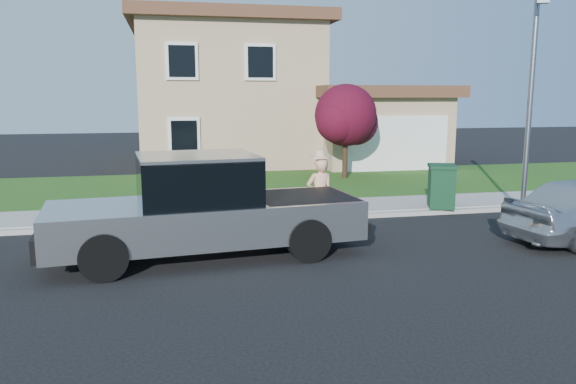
# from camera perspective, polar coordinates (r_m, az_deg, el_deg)

# --- Properties ---
(ground) EXTENTS (80.00, 80.00, 0.00)m
(ground) POSITION_cam_1_polar(r_m,az_deg,el_deg) (11.91, 2.35, -6.06)
(ground) COLOR black
(ground) RESTS_ON ground
(curb) EXTENTS (40.00, 0.20, 0.12)m
(curb) POSITION_cam_1_polar(r_m,az_deg,el_deg) (14.87, 3.30, -2.61)
(curb) COLOR gray
(curb) RESTS_ON ground
(sidewalk) EXTENTS (40.00, 2.00, 0.15)m
(sidewalk) POSITION_cam_1_polar(r_m,az_deg,el_deg) (15.90, 2.24, -1.72)
(sidewalk) COLOR gray
(sidewalk) RESTS_ON ground
(lawn) EXTENTS (40.00, 7.00, 0.10)m
(lawn) POSITION_cam_1_polar(r_m,az_deg,el_deg) (20.23, -0.92, 0.71)
(lawn) COLOR #1C3F12
(lawn) RESTS_ON ground
(house) EXTENTS (14.00, 11.30, 6.85)m
(house) POSITION_cam_1_polar(r_m,az_deg,el_deg) (27.79, -3.50, 9.63)
(house) COLOR tan
(house) RESTS_ON ground
(pickup_truck) EXTENTS (6.55, 2.78, 2.09)m
(pickup_truck) POSITION_cam_1_polar(r_m,az_deg,el_deg) (11.48, -8.45, -1.74)
(pickup_truck) COLOR black
(pickup_truck) RESTS_ON ground
(woman) EXTENTS (0.71, 0.51, 2.00)m
(woman) POSITION_cam_1_polar(r_m,az_deg,el_deg) (13.30, 3.24, -0.21)
(woman) COLOR #E9A97F
(woman) RESTS_ON ground
(ornamental_tree) EXTENTS (2.61, 2.35, 3.58)m
(ornamental_tree) POSITION_cam_1_polar(r_m,az_deg,el_deg) (21.60, 5.96, 7.47)
(ornamental_tree) COLOR black
(ornamental_tree) RESTS_ON lawn
(trash_bin) EXTENTS (0.98, 1.05, 1.20)m
(trash_bin) POSITION_cam_1_polar(r_m,az_deg,el_deg) (16.21, 15.33, 0.62)
(trash_bin) COLOR #0D321B
(trash_bin) RESTS_ON sidewalk
(street_lamp) EXTENTS (0.46, 0.73, 5.68)m
(street_lamp) POSITION_cam_1_polar(r_m,az_deg,el_deg) (15.97, 23.46, 8.96)
(street_lamp) COLOR slate
(street_lamp) RESTS_ON ground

